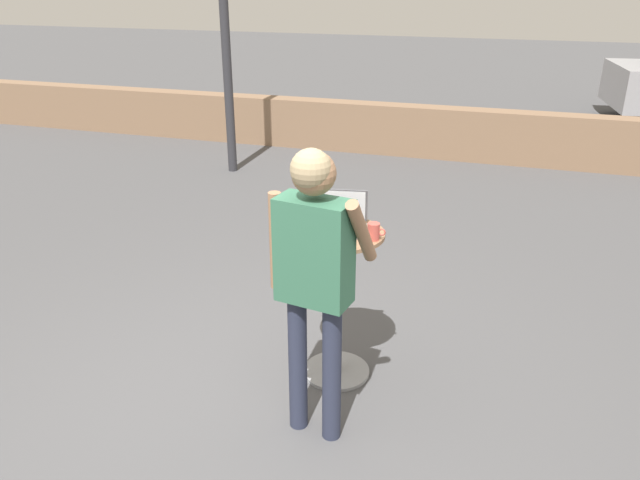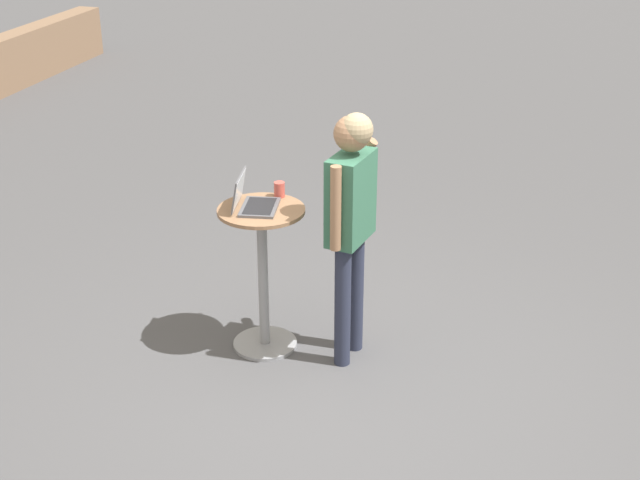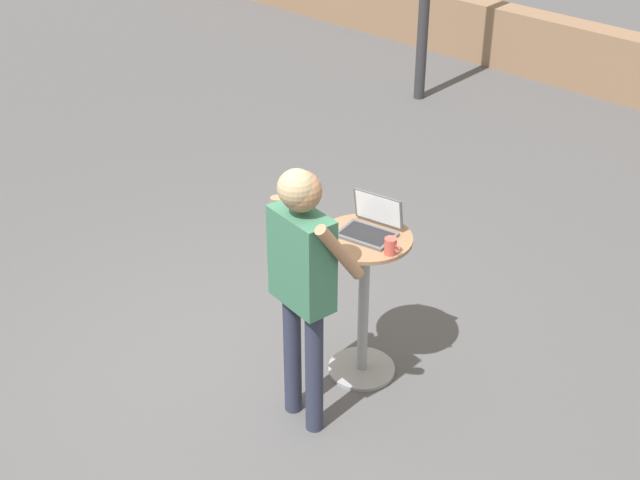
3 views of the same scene
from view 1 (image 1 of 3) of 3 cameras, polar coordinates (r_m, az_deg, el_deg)
The scene contains 6 objects.
ground_plane at distance 4.07m, azimuth -7.27°, elevation -15.76°, with size 50.00×50.00×0.00m, color #4C4C4F.
pavement_kerb at distance 9.54m, azimuth 8.60°, elevation 9.86°, with size 16.51×0.35×0.74m.
cafe_table at distance 4.08m, azimuth 1.61°, elevation -4.84°, with size 0.59×0.59×1.05m.
laptop at distance 3.93m, azimuth 1.80°, elevation 1.77°, with size 0.38×0.33×0.24m.
coffee_mug at distance 3.78m, azimuth 4.94°, elevation 0.78°, with size 0.11×0.07×0.11m.
standing_person at distance 3.33m, azimuth -0.56°, elevation -2.00°, with size 0.57×0.35×1.75m.
Camera 1 is at (1.41, -2.83, 2.55)m, focal length 35.00 mm.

